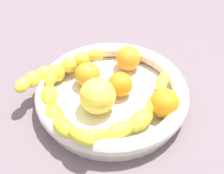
{
  "coord_description": "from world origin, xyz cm",
  "views": [
    {
      "loc": [
        -20.59,
        45.86,
        55.87
      ],
      "look_at": [
        0.0,
        0.0,
        8.08
      ],
      "focal_mm": 52.36,
      "sensor_mm": 36.0,
      "label": 1
    }
  ],
  "objects_px": {
    "banana_draped_left": "(58,111)",
    "banana_draped_right": "(137,115)",
    "fruit_bowl": "(112,94)",
    "apple_yellow": "(98,96)",
    "orange_front": "(120,84)",
    "banana_arching_top": "(58,70)",
    "orange_rear": "(128,58)",
    "orange_mid_right": "(164,104)",
    "orange_mid_left": "(87,75)"
  },
  "relations": [
    {
      "from": "orange_front",
      "to": "orange_mid_right",
      "type": "bearing_deg",
      "value": 169.98
    },
    {
      "from": "orange_mid_right",
      "to": "apple_yellow",
      "type": "bearing_deg",
      "value": 18.13
    },
    {
      "from": "fruit_bowl",
      "to": "orange_rear",
      "type": "height_order",
      "value": "orange_rear"
    },
    {
      "from": "banana_draped_left",
      "to": "orange_rear",
      "type": "relative_size",
      "value": 3.21
    },
    {
      "from": "orange_front",
      "to": "apple_yellow",
      "type": "height_order",
      "value": "apple_yellow"
    },
    {
      "from": "fruit_bowl",
      "to": "orange_mid_right",
      "type": "relative_size",
      "value": 5.48
    },
    {
      "from": "fruit_bowl",
      "to": "apple_yellow",
      "type": "bearing_deg",
      "value": 73.91
    },
    {
      "from": "banana_arching_top",
      "to": "orange_rear",
      "type": "bearing_deg",
      "value": -139.61
    },
    {
      "from": "banana_draped_left",
      "to": "orange_rear",
      "type": "xyz_separation_m",
      "value": [
        -0.06,
        -0.21,
        -0.0
      ]
    },
    {
      "from": "fruit_bowl",
      "to": "banana_draped_right",
      "type": "relative_size",
      "value": 1.32
    },
    {
      "from": "banana_arching_top",
      "to": "orange_front",
      "type": "relative_size",
      "value": 3.61
    },
    {
      "from": "orange_front",
      "to": "orange_rear",
      "type": "height_order",
      "value": "orange_rear"
    },
    {
      "from": "orange_mid_left",
      "to": "orange_rear",
      "type": "height_order",
      "value": "orange_rear"
    },
    {
      "from": "fruit_bowl",
      "to": "banana_arching_top",
      "type": "xyz_separation_m",
      "value": [
        0.13,
        0.0,
        0.03
      ]
    },
    {
      "from": "banana_draped_right",
      "to": "banana_draped_left",
      "type": "bearing_deg",
      "value": 22.19
    },
    {
      "from": "fruit_bowl",
      "to": "apple_yellow",
      "type": "distance_m",
      "value": 0.05
    },
    {
      "from": "fruit_bowl",
      "to": "orange_front",
      "type": "bearing_deg",
      "value": -124.27
    },
    {
      "from": "orange_mid_left",
      "to": "orange_rear",
      "type": "relative_size",
      "value": 0.98
    },
    {
      "from": "banana_draped_right",
      "to": "apple_yellow",
      "type": "height_order",
      "value": "apple_yellow"
    },
    {
      "from": "banana_draped_left",
      "to": "orange_mid_right",
      "type": "bearing_deg",
      "value": -150.24
    },
    {
      "from": "banana_draped_right",
      "to": "orange_mid_left",
      "type": "distance_m",
      "value": 0.15
    },
    {
      "from": "fruit_bowl",
      "to": "orange_mid_right",
      "type": "distance_m",
      "value": 0.12
    },
    {
      "from": "banana_draped_left",
      "to": "apple_yellow",
      "type": "bearing_deg",
      "value": -131.43
    },
    {
      "from": "banana_draped_left",
      "to": "orange_rear",
      "type": "distance_m",
      "value": 0.22
    },
    {
      "from": "banana_draped_left",
      "to": "apple_yellow",
      "type": "distance_m",
      "value": 0.09
    },
    {
      "from": "orange_mid_left",
      "to": "banana_arching_top",
      "type": "bearing_deg",
      "value": 14.31
    },
    {
      "from": "banana_draped_left",
      "to": "banana_draped_right",
      "type": "height_order",
      "value": "banana_draped_left"
    },
    {
      "from": "orange_front",
      "to": "fruit_bowl",
      "type": "bearing_deg",
      "value": 55.73
    },
    {
      "from": "orange_front",
      "to": "apple_yellow",
      "type": "xyz_separation_m",
      "value": [
        0.02,
        0.06,
        0.01
      ]
    },
    {
      "from": "banana_draped_left",
      "to": "banana_arching_top",
      "type": "xyz_separation_m",
      "value": [
        0.06,
        -0.11,
        0.0
      ]
    },
    {
      "from": "banana_arching_top",
      "to": "banana_draped_left",
      "type": "bearing_deg",
      "value": 120.67
    },
    {
      "from": "orange_mid_left",
      "to": "apple_yellow",
      "type": "relative_size",
      "value": 0.75
    },
    {
      "from": "banana_draped_right",
      "to": "orange_front",
      "type": "height_order",
      "value": "orange_front"
    },
    {
      "from": "orange_mid_right",
      "to": "fruit_bowl",
      "type": "bearing_deg",
      "value": -0.56
    },
    {
      "from": "orange_front",
      "to": "apple_yellow",
      "type": "relative_size",
      "value": 0.71
    },
    {
      "from": "apple_yellow",
      "to": "banana_arching_top",
      "type": "bearing_deg",
      "value": -19.41
    },
    {
      "from": "fruit_bowl",
      "to": "orange_mid_left",
      "type": "bearing_deg",
      "value": -12.71
    },
    {
      "from": "banana_draped_right",
      "to": "apple_yellow",
      "type": "relative_size",
      "value": 3.3
    },
    {
      "from": "orange_front",
      "to": "orange_mid_left",
      "type": "bearing_deg",
      "value": 1.74
    },
    {
      "from": "fruit_bowl",
      "to": "banana_draped_right",
      "type": "xyz_separation_m",
      "value": [
        -0.07,
        0.05,
        0.02
      ]
    },
    {
      "from": "banana_draped_left",
      "to": "banana_draped_right",
      "type": "xyz_separation_m",
      "value": [
        -0.14,
        -0.06,
        -0.01
      ]
    },
    {
      "from": "banana_draped_right",
      "to": "banana_arching_top",
      "type": "bearing_deg",
      "value": -12.86
    },
    {
      "from": "fruit_bowl",
      "to": "banana_draped_left",
      "type": "bearing_deg",
      "value": 57.32
    },
    {
      "from": "orange_front",
      "to": "banana_draped_right",
      "type": "bearing_deg",
      "value": 133.63
    },
    {
      "from": "banana_draped_left",
      "to": "orange_mid_left",
      "type": "relative_size",
      "value": 3.27
    },
    {
      "from": "banana_draped_left",
      "to": "orange_mid_right",
      "type": "height_order",
      "value": "orange_mid_right"
    },
    {
      "from": "orange_front",
      "to": "orange_mid_left",
      "type": "distance_m",
      "value": 0.08
    },
    {
      "from": "fruit_bowl",
      "to": "banana_arching_top",
      "type": "bearing_deg",
      "value": 0.69
    },
    {
      "from": "banana_draped_right",
      "to": "orange_mid_right",
      "type": "bearing_deg",
      "value": -131.43
    },
    {
      "from": "orange_rear",
      "to": "apple_yellow",
      "type": "bearing_deg",
      "value": 87.37
    }
  ]
}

